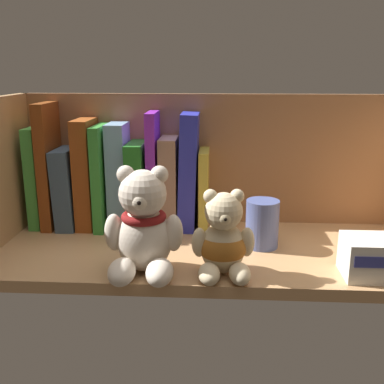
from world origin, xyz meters
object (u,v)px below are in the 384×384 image
at_px(book_4, 104,175).
at_px(book_10, 204,188).
at_px(teddy_bear_smaller, 223,241).
at_px(book_8, 170,182).
at_px(small_product_box, 370,257).
at_px(teddy_bear_larger, 143,228).
at_px(pillar_candle, 262,224).
at_px(book_6, 139,184).
at_px(book_5, 120,175).
at_px(book_1, 53,164).
at_px(book_0, 40,176).
at_px(book_7, 154,170).
at_px(book_9, 189,171).
at_px(book_2, 71,186).
at_px(book_3, 89,172).

bearing_deg(book_4, book_10, 0.00).
bearing_deg(book_4, teddy_bear_smaller, -42.91).
xyz_separation_m(book_8, small_product_box, (0.33, -0.22, -0.06)).
height_order(book_4, teddy_bear_larger, book_4).
height_order(teddy_bear_smaller, pillar_candle, teddy_bear_smaller).
bearing_deg(book_6, teddy_bear_smaller, -52.96).
relative_size(book_5, teddy_bear_smaller, 1.54).
relative_size(book_1, pillar_candle, 2.88).
bearing_deg(book_0, book_6, -0.00).
height_order(book_0, book_6, book_0).
height_order(book_1, book_5, book_1).
relative_size(teddy_bear_larger, teddy_bear_smaller, 1.26).
height_order(book_10, teddy_bear_smaller, book_10).
height_order(book_0, book_7, book_7).
relative_size(book_5, book_6, 1.21).
bearing_deg(teddy_bear_smaller, small_product_box, 1.11).
height_order(book_5, book_8, book_5).
relative_size(book_8, book_9, 0.79).
xyz_separation_m(book_8, book_9, (0.04, 0.00, 0.02)).
xyz_separation_m(book_8, pillar_candle, (0.18, -0.11, -0.05)).
xyz_separation_m(book_2, pillar_candle, (0.38, -0.11, -0.04)).
relative_size(book_1, teddy_bear_larger, 1.46).
height_order(book_5, book_7, book_7).
xyz_separation_m(book_6, book_9, (0.10, 0.00, 0.03)).
bearing_deg(small_product_box, book_6, 151.02).
height_order(book_1, small_product_box, book_1).
bearing_deg(book_5, book_4, 180.00).
xyz_separation_m(book_5, small_product_box, (0.43, -0.22, -0.07)).
bearing_deg(book_3, book_0, 180.00).
distance_m(book_1, book_4, 0.11).
height_order(book_3, book_6, book_3).
bearing_deg(pillar_candle, book_0, 166.53).
height_order(book_1, book_6, book_1).
bearing_deg(book_4, book_2, 180.00).
height_order(book_3, book_4, book_3).
bearing_deg(book_5, teddy_bear_smaller, -47.06).
bearing_deg(small_product_box, book_5, 153.26).
bearing_deg(book_8, book_2, 180.00).
bearing_deg(book_5, book_0, 180.00).
bearing_deg(teddy_bear_larger, book_7, 93.50).
bearing_deg(small_product_box, pillar_candle, 144.12).
bearing_deg(book_10, teddy_bear_larger, -110.93).
bearing_deg(book_5, small_product_box, -26.74).
height_order(book_2, book_4, book_4).
distance_m(book_4, teddy_bear_larger, 0.25).
distance_m(book_3, book_4, 0.03).
xyz_separation_m(book_7, book_8, (0.03, -0.00, -0.02)).
bearing_deg(teddy_bear_larger, book_2, 129.50).
bearing_deg(book_6, book_7, 0.00).
distance_m(book_3, book_9, 0.20).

